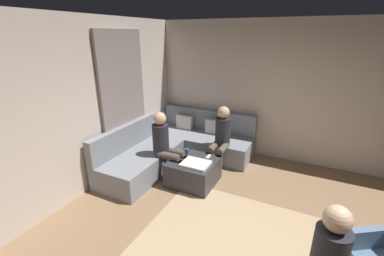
{
  "coord_description": "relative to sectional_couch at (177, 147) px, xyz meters",
  "views": [
    {
      "loc": [
        0.26,
        -2.22,
        2.43
      ],
      "look_at": [
        -1.63,
        1.63,
        0.85
      ],
      "focal_mm": 24.09,
      "sensor_mm": 36.0,
      "label": 1
    }
  ],
  "objects": [
    {
      "name": "wall_back",
      "position": [
        2.08,
        1.06,
        1.07
      ],
      "size": [
        6.0,
        0.12,
        2.7
      ],
      "primitive_type": "cube",
      "color": "beige",
      "rests_on": "ground_plane"
    },
    {
      "name": "wall_left",
      "position": [
        -0.86,
        -1.88,
        1.07
      ],
      "size": [
        0.12,
        6.0,
        2.7
      ],
      "primitive_type": "cube",
      "color": "beige",
      "rests_on": "ground_plane"
    },
    {
      "name": "curtain_panel",
      "position": [
        -0.76,
        -0.58,
        0.97
      ],
      "size": [
        0.06,
        1.1,
        2.5
      ],
      "primitive_type": "cube",
      "color": "gray",
      "rests_on": "ground_plane"
    },
    {
      "name": "area_rug",
      "position": [
        1.88,
        -1.78,
        -0.27
      ],
      "size": [
        2.6,
        2.2,
        0.01
      ],
      "primitive_type": "cube",
      "color": "tan",
      "rests_on": "ground_plane"
    },
    {
      "name": "sectional_couch",
      "position": [
        0.0,
        0.0,
        0.0
      ],
      "size": [
        2.1,
        2.55,
        0.87
      ],
      "color": "gray",
      "rests_on": "ground_plane"
    },
    {
      "name": "ottoman",
      "position": [
        0.66,
        -0.61,
        -0.07
      ],
      "size": [
        0.76,
        0.76,
        0.42
      ],
      "primitive_type": "cube",
      "color": "#333338",
      "rests_on": "ground_plane"
    },
    {
      "name": "folded_blanket",
      "position": [
        0.76,
        -0.73,
        0.16
      ],
      "size": [
        0.44,
        0.36,
        0.04
      ],
      "primitive_type": "cube",
      "color": "white",
      "rests_on": "ottoman"
    },
    {
      "name": "coffee_mug",
      "position": [
        0.44,
        -0.43,
        0.19
      ],
      "size": [
        0.08,
        0.08,
        0.1
      ],
      "primitive_type": "cylinder",
      "color": "#334C72",
      "rests_on": "ottoman"
    },
    {
      "name": "game_remote",
      "position": [
        0.84,
        -0.39,
        0.15
      ],
      "size": [
        0.05,
        0.15,
        0.02
      ],
      "primitive_type": "cube",
      "color": "white",
      "rests_on": "ottoman"
    },
    {
      "name": "person_on_couch_back",
      "position": [
        0.89,
        0.06,
        0.38
      ],
      "size": [
        0.3,
        0.6,
        1.2
      ],
      "rotation": [
        0.0,
        0.0,
        3.14
      ],
      "color": "brown",
      "rests_on": "ground_plane"
    },
    {
      "name": "person_on_couch_side",
      "position": [
        0.15,
        -0.66,
        0.38
      ],
      "size": [
        0.6,
        0.3,
        1.2
      ],
      "rotation": [
        0.0,
        0.0,
        -1.57
      ],
      "color": "brown",
      "rests_on": "ground_plane"
    }
  ]
}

